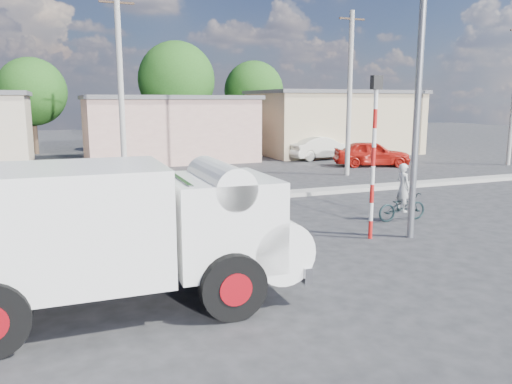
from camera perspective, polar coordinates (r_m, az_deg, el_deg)
name	(u,v)px	position (r m, az deg, el deg)	size (l,w,h in m)	color
ground_plane	(288,270)	(11.27, 3.64, -8.86)	(120.00, 120.00, 0.00)	#262528
median	(195,201)	(18.55, -6.99, -0.99)	(40.00, 0.80, 0.16)	#99968E
truck	(125,230)	(9.15, -14.78, -4.21)	(6.42, 2.70, 2.63)	black
bicycle	(402,207)	(16.27, 16.34, -1.63)	(0.59, 1.70, 0.89)	black
cyclist	(402,197)	(16.21, 16.39, -0.55)	(0.55, 0.36, 1.51)	silver
car_cream	(320,148)	(32.41, 7.36, 5.02)	(1.56, 4.49, 1.48)	beige
car_red	(372,153)	(29.52, 13.09, 4.31)	(1.73, 4.30, 1.46)	#B4170F
traffic_pole	(374,144)	(13.61, 13.33, 5.39)	(0.28, 0.18, 4.36)	red
streetlight	(415,51)	(13.94, 17.76, 15.05)	(2.34, 0.22, 9.00)	slate
building_row	(154,126)	(32.15, -11.62, 7.35)	(37.80, 7.30, 4.44)	#C2B193
tree_row	(88,85)	(38.31, -18.64, 11.50)	(34.13, 7.32, 8.10)	#38281E
utility_poles	(240,93)	(22.98, -1.83, 11.26)	(35.40, 0.24, 8.00)	#99968E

